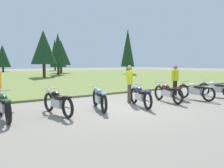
{
  "coord_description": "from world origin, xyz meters",
  "views": [
    {
      "loc": [
        -5.55,
        -7.34,
        1.76
      ],
      "look_at": [
        0.0,
        0.6,
        0.9
      ],
      "focal_mm": 37.25,
      "sensor_mm": 36.0,
      "label": 1
    }
  ],
  "objects": [
    {
      "name": "motorcycle_sky_blue",
      "position": [
        -0.91,
        0.15,
        0.44
      ],
      "size": [
        0.87,
        2.02,
        0.88
      ],
      "color": "black",
      "rests_on": "ground"
    },
    {
      "name": "rider_checking_bike",
      "position": [
        3.86,
        0.5,
        0.95
      ],
      "size": [
        0.53,
        0.3,
        1.67
      ],
      "color": "black",
      "rests_on": "ground"
    },
    {
      "name": "rider_in_hivis_vest",
      "position": [
        0.96,
        0.62,
        0.95
      ],
      "size": [
        0.37,
        0.49,
        1.67
      ],
      "color": "#4C4233",
      "rests_on": "ground"
    },
    {
      "name": "motorcycle_british_green",
      "position": [
        -4.21,
        0.47,
        0.44
      ],
      "size": [
        0.62,
        2.1,
        0.88
      ],
      "color": "black",
      "rests_on": "ground"
    },
    {
      "name": "motorcycle_silver",
      "position": [
        5.84,
        -0.56,
        0.44
      ],
      "size": [
        0.62,
        2.1,
        0.88
      ],
      "color": "black",
      "rests_on": "ground"
    },
    {
      "name": "motorcycle_navy",
      "position": [
        0.78,
        -0.3,
        0.44
      ],
      "size": [
        0.86,
        2.03,
        0.88
      ],
      "color": "black",
      "rests_on": "ground"
    },
    {
      "name": "ground_plane",
      "position": [
        0.0,
        0.0,
        0.0
      ],
      "size": [
        140.0,
        140.0,
        0.0
      ],
      "primitive_type": "plane",
      "color": "gray"
    },
    {
      "name": "motorcycle_maroon",
      "position": [
        2.55,
        -0.18,
        0.44
      ],
      "size": [
        0.7,
        2.07,
        0.88
      ],
      "color": "black",
      "rests_on": "ground"
    },
    {
      "name": "forest_treeline",
      "position": [
        3.27,
        32.29,
        3.93
      ],
      "size": [
        28.28,
        27.05,
        7.7
      ],
      "color": "#47331E",
      "rests_on": "ground"
    },
    {
      "name": "motorcycle_cream",
      "position": [
        4.19,
        -0.47,
        0.44
      ],
      "size": [
        0.62,
        2.1,
        0.88
      ],
      "color": "black",
      "rests_on": "ground"
    },
    {
      "name": "grass_moorland",
      "position": [
        0.0,
        25.41,
        0.05
      ],
      "size": [
        80.0,
        44.0,
        0.1
      ],
      "primitive_type": "cube",
      "color": "olive",
      "rests_on": "ground"
    },
    {
      "name": "motorcycle_black",
      "position": [
        -2.57,
        0.2,
        0.44
      ],
      "size": [
        0.62,
        2.1,
        0.88
      ],
      "color": "black",
      "rests_on": "ground"
    }
  ]
}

